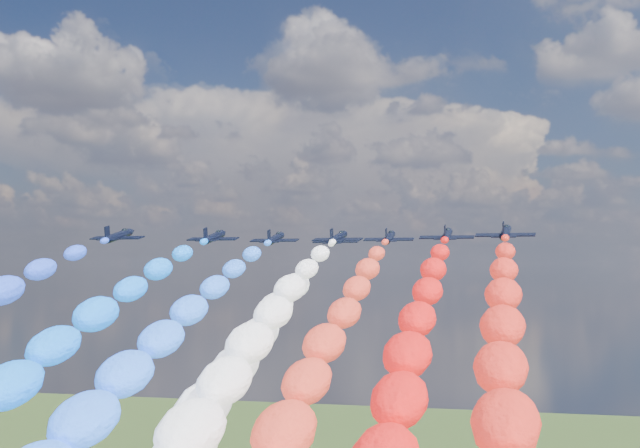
# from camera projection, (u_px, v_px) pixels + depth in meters

# --- Properties ---
(jet_0) EXTENTS (8.61, 11.76, 4.62)m
(jet_0) POSITION_uv_depth(u_px,v_px,m) (119.00, 236.00, 134.41)
(jet_0) COLOR black
(jet_1) EXTENTS (8.54, 11.71, 4.62)m
(jet_1) POSITION_uv_depth(u_px,v_px,m) (214.00, 237.00, 140.33)
(jet_1) COLOR black
(jet_2) EXTENTS (8.58, 11.73, 4.62)m
(jet_2) POSITION_uv_depth(u_px,v_px,m) (275.00, 238.00, 148.59)
(jet_2) COLOR black
(trail_2) EXTENTS (7.30, 123.52, 48.28)m
(trail_2) POSITION_uv_depth(u_px,v_px,m) (108.00, 426.00, 86.39)
(trail_2) COLOR #2A6BFF
(jet_3) EXTENTS (9.31, 12.25, 4.62)m
(jet_3) POSITION_uv_depth(u_px,v_px,m) (338.00, 237.00, 143.25)
(jet_3) COLOR black
(trail_3) EXTENTS (7.30, 123.52, 48.28)m
(trail_3) POSITION_uv_depth(u_px,v_px,m) (208.00, 437.00, 81.05)
(trail_3) COLOR white
(jet_4) EXTENTS (8.72, 11.83, 4.62)m
(jet_4) POSITION_uv_depth(u_px,v_px,m) (337.00, 240.00, 156.01)
(jet_4) COLOR black
(trail_4) EXTENTS (7.30, 123.52, 48.28)m
(trail_4) POSITION_uv_depth(u_px,v_px,m) (223.00, 413.00, 93.81)
(trail_4) COLOR white
(jet_5) EXTENTS (8.78, 11.88, 4.62)m
(jet_5) POSITION_uv_depth(u_px,v_px,m) (389.00, 237.00, 142.78)
(jet_5) COLOR black
(trail_5) EXTENTS (7.30, 123.52, 48.28)m
(trail_5) POSITION_uv_depth(u_px,v_px,m) (297.00, 438.00, 80.58)
(trail_5) COLOR red
(jet_6) EXTENTS (8.54, 11.71, 4.62)m
(jet_6) POSITION_uv_depth(u_px,v_px,m) (447.00, 235.00, 131.38)
(jet_6) COLOR black
(jet_7) EXTENTS (9.21, 12.18, 4.62)m
(jet_7) POSITION_uv_depth(u_px,v_px,m) (505.00, 233.00, 120.83)
(jet_7) COLOR black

